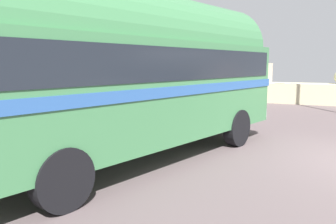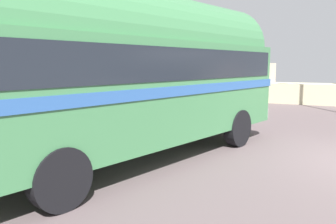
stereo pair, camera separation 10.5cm
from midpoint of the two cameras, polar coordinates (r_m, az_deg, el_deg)
name	(u,v)px [view 1 (the left image)]	position (r m, az deg, el deg)	size (l,w,h in m)	color
vintage_coach	(136,69)	(7.47, -5.87, 7.24)	(4.59, 8.91, 3.70)	black
second_coach	(33,67)	(11.85, -21.99, 6.99)	(5.61, 8.82, 3.70)	black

